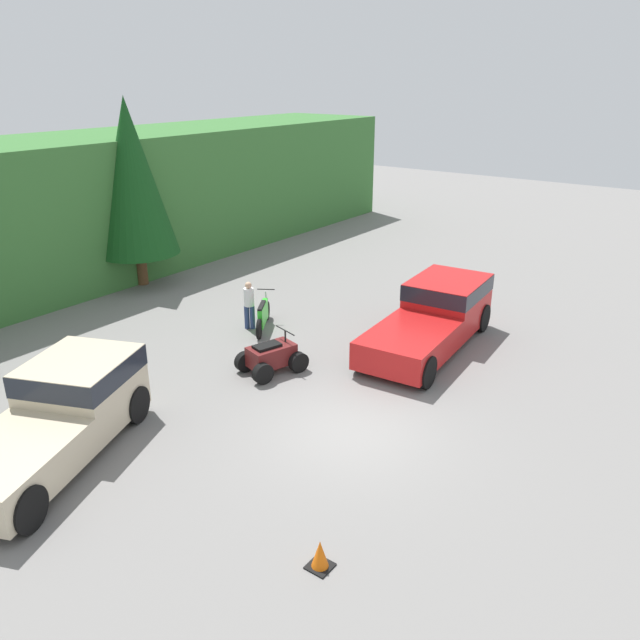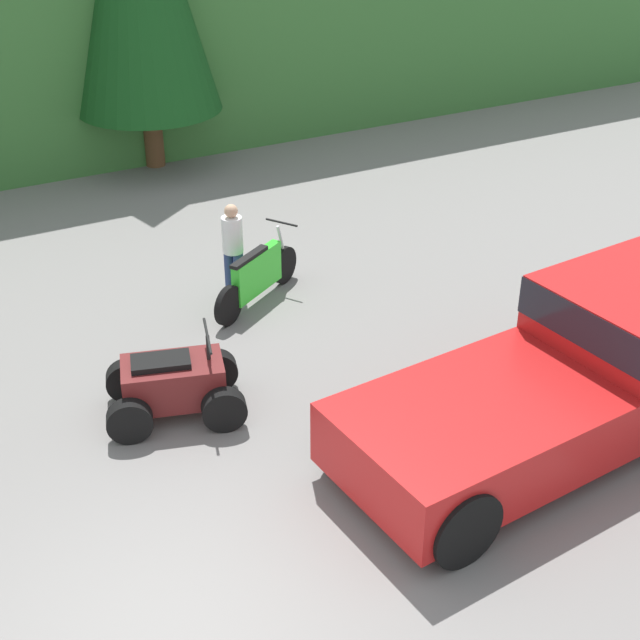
{
  "view_description": "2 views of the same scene",
  "coord_description": "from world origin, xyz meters",
  "px_view_note": "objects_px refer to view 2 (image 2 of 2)",
  "views": [
    {
      "loc": [
        -10.78,
        -6.99,
        7.92
      ],
      "look_at": [
        3.44,
        3.42,
        0.95
      ],
      "focal_mm": 35.0,
      "sensor_mm": 36.0,
      "label": 1
    },
    {
      "loc": [
        -1.61,
        -5.88,
        6.96
      ],
      "look_at": [
        3.44,
        3.42,
        0.95
      ],
      "focal_mm": 50.0,
      "sensor_mm": 36.0,
      "label": 2
    }
  ],
  "objects_px": {
    "pickup_truck_red": "(595,361)",
    "dirt_bike": "(257,276)",
    "rider_person": "(233,247)",
    "quad_atv": "(174,385)"
  },
  "relations": [
    {
      "from": "pickup_truck_red",
      "to": "rider_person",
      "type": "height_order",
      "value": "pickup_truck_red"
    },
    {
      "from": "pickup_truck_red",
      "to": "dirt_bike",
      "type": "xyz_separation_m",
      "value": [
        -2.34,
        5.09,
        -0.5
      ]
    },
    {
      "from": "dirt_bike",
      "to": "rider_person",
      "type": "distance_m",
      "value": 0.61
    },
    {
      "from": "dirt_bike",
      "to": "rider_person",
      "type": "relative_size",
      "value": 1.23
    },
    {
      "from": "quad_atv",
      "to": "rider_person",
      "type": "bearing_deg",
      "value": 69.2
    },
    {
      "from": "dirt_bike",
      "to": "quad_atv",
      "type": "height_order",
      "value": "quad_atv"
    },
    {
      "from": "pickup_truck_red",
      "to": "quad_atv",
      "type": "bearing_deg",
      "value": 144.59
    },
    {
      "from": "pickup_truck_red",
      "to": "rider_person",
      "type": "xyz_separation_m",
      "value": [
        -2.58,
        5.47,
        -0.09
      ]
    },
    {
      "from": "quad_atv",
      "to": "rider_person",
      "type": "height_order",
      "value": "rider_person"
    },
    {
      "from": "pickup_truck_red",
      "to": "dirt_bike",
      "type": "height_order",
      "value": "pickup_truck_red"
    }
  ]
}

